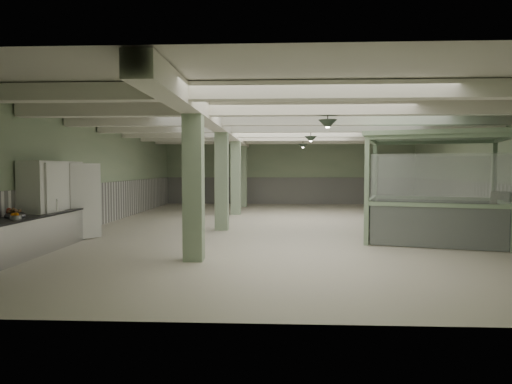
{
  "coord_description": "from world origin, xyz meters",
  "views": [
    {
      "loc": [
        -0.67,
        -15.83,
        2.03
      ],
      "look_at": [
        -1.33,
        -2.0,
        1.3
      ],
      "focal_mm": 32.0,
      "sensor_mm": 36.0,
      "label": 1
    }
  ],
  "objects_px": {
    "walkin_cooler": "(54,202)",
    "guard_booth": "(435,170)",
    "filing_cabinet": "(505,216)",
    "prep_counter": "(39,232)"
  },
  "relations": [
    {
      "from": "prep_counter",
      "to": "guard_booth",
      "type": "bearing_deg",
      "value": 11.32
    },
    {
      "from": "guard_booth",
      "to": "prep_counter",
      "type": "bearing_deg",
      "value": -152.78
    },
    {
      "from": "walkin_cooler",
      "to": "guard_booth",
      "type": "relative_size",
      "value": 0.55
    },
    {
      "from": "walkin_cooler",
      "to": "filing_cabinet",
      "type": "height_order",
      "value": "walkin_cooler"
    },
    {
      "from": "prep_counter",
      "to": "walkin_cooler",
      "type": "xyz_separation_m",
      "value": [
        -0.08,
        0.97,
        0.65
      ]
    },
    {
      "from": "walkin_cooler",
      "to": "filing_cabinet",
      "type": "bearing_deg",
      "value": 5.42
    },
    {
      "from": "prep_counter",
      "to": "walkin_cooler",
      "type": "bearing_deg",
      "value": 94.96
    },
    {
      "from": "guard_booth",
      "to": "filing_cabinet",
      "type": "xyz_separation_m",
      "value": [
        1.99,
        0.08,
        -1.29
      ]
    },
    {
      "from": "walkin_cooler",
      "to": "guard_booth",
      "type": "height_order",
      "value": "guard_booth"
    },
    {
      "from": "guard_booth",
      "to": "filing_cabinet",
      "type": "height_order",
      "value": "guard_booth"
    }
  ]
}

